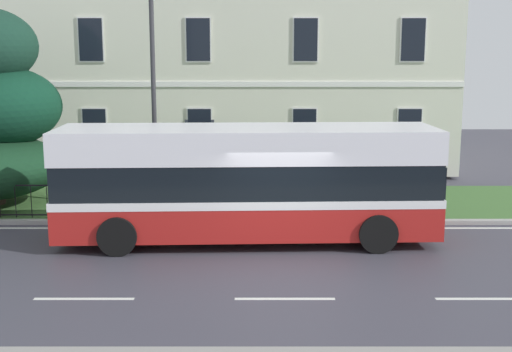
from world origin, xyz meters
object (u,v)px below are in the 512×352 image
(street_lamp_post, at_px, (156,74))
(litter_bin, at_px, (275,194))
(georgian_townhouse, at_px, (211,11))
(single_decker_bus, at_px, (251,182))

(street_lamp_post, height_order, litter_bin, street_lamp_post)
(litter_bin, bearing_deg, street_lamp_post, 174.72)
(street_lamp_post, bearing_deg, georgian_townhouse, 85.36)
(georgian_townhouse, relative_size, street_lamp_post, 2.83)
(georgian_townhouse, bearing_deg, single_decker_bus, -82.08)
(litter_bin, bearing_deg, single_decker_bus, -104.71)
(litter_bin, bearing_deg, georgian_townhouse, 103.18)
(single_decker_bus, bearing_deg, georgian_townhouse, 95.80)
(single_decker_bus, height_order, litter_bin, single_decker_bus)
(georgian_townhouse, xyz_separation_m, litter_bin, (2.62, -11.18, -5.95))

